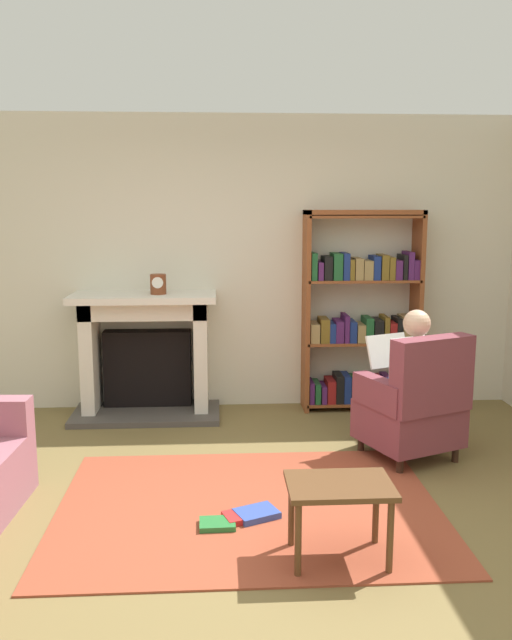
{
  "coord_description": "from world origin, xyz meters",
  "views": [
    {
      "loc": [
        -0.18,
        -3.58,
        1.89
      ],
      "look_at": [
        0.1,
        1.2,
        1.05
      ],
      "focal_mm": 36.93,
      "sensor_mm": 36.0,
      "label": 1
    }
  ],
  "objects_px": {
    "bookshelf": "(362,317)",
    "seated_reader": "(406,376)",
    "side_table": "(339,495)",
    "mantel_clock": "(158,284)",
    "fireplace": "(146,350)",
    "armchair_reading": "(415,405)"
  },
  "relations": [
    {
      "from": "armchair_reading",
      "to": "bookshelf",
      "type": "bearing_deg",
      "value": -107.21
    },
    {
      "from": "fireplace",
      "to": "mantel_clock",
      "type": "xyz_separation_m",
      "value": [
        0.13,
        -0.1,
        0.61
      ]
    },
    {
      "from": "seated_reader",
      "to": "side_table",
      "type": "height_order",
      "value": "seated_reader"
    },
    {
      "from": "mantel_clock",
      "to": "side_table",
      "type": "relative_size",
      "value": 0.31
    },
    {
      "from": "mantel_clock",
      "to": "seated_reader",
      "type": "bearing_deg",
      "value": -28.73
    },
    {
      "from": "side_table",
      "to": "seated_reader",
      "type": "bearing_deg",
      "value": 62.45
    },
    {
      "from": "armchair_reading",
      "to": "side_table",
      "type": "xyz_separation_m",
      "value": [
        -0.82,
        -1.37,
        -0.05
      ]
    },
    {
      "from": "armchair_reading",
      "to": "mantel_clock",
      "type": "bearing_deg",
      "value": -53.13
    },
    {
      "from": "armchair_reading",
      "to": "side_table",
      "type": "distance_m",
      "value": 1.6
    },
    {
      "from": "fireplace",
      "to": "armchair_reading",
      "type": "bearing_deg",
      "value": -30.98
    },
    {
      "from": "mantel_clock",
      "to": "bookshelf",
      "type": "xyz_separation_m",
      "value": [
        1.85,
        0.14,
        -0.33
      ]
    },
    {
      "from": "fireplace",
      "to": "bookshelf",
      "type": "distance_m",
      "value": 2.01
    },
    {
      "from": "armchair_reading",
      "to": "seated_reader",
      "type": "relative_size",
      "value": 0.85
    },
    {
      "from": "bookshelf",
      "to": "fireplace",
      "type": "bearing_deg",
      "value": -178.94
    },
    {
      "from": "fireplace",
      "to": "mantel_clock",
      "type": "distance_m",
      "value": 0.64
    },
    {
      "from": "fireplace",
      "to": "seated_reader",
      "type": "bearing_deg",
      "value": -29.28
    },
    {
      "from": "bookshelf",
      "to": "seated_reader",
      "type": "height_order",
      "value": "bookshelf"
    },
    {
      "from": "armchair_reading",
      "to": "seated_reader",
      "type": "xyz_separation_m",
      "value": [
        -0.05,
        0.11,
        0.2
      ]
    },
    {
      "from": "mantel_clock",
      "to": "bookshelf",
      "type": "height_order",
      "value": "bookshelf"
    },
    {
      "from": "bookshelf",
      "to": "side_table",
      "type": "bearing_deg",
      "value": -104.59
    },
    {
      "from": "fireplace",
      "to": "mantel_clock",
      "type": "height_order",
      "value": "mantel_clock"
    },
    {
      "from": "bookshelf",
      "to": "armchair_reading",
      "type": "relative_size",
      "value": 1.9
    }
  ]
}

